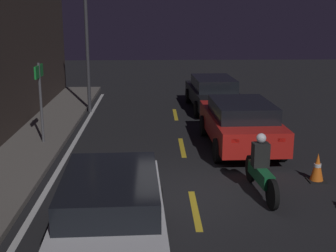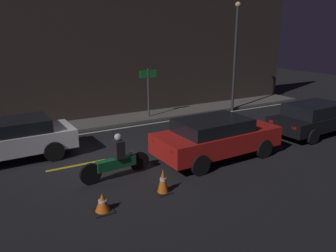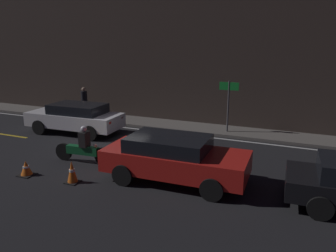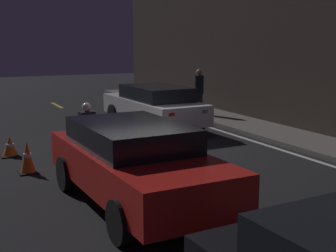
{
  "view_description": "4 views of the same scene",
  "coord_description": "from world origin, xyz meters",
  "px_view_note": "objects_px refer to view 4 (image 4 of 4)",
  "views": [
    {
      "loc": [
        -10.0,
        0.84,
        4.09
      ],
      "look_at": [
        2.0,
        0.47,
        1.05
      ],
      "focal_mm": 50.0,
      "sensor_mm": 36.0,
      "label": 1
    },
    {
      "loc": [
        -3.36,
        -10.3,
        4.32
      ],
      "look_at": [
        2.76,
        0.44,
        0.72
      ],
      "focal_mm": 35.0,
      "sensor_mm": 36.0,
      "label": 2
    },
    {
      "loc": [
        7.05,
        -10.66,
        4.33
      ],
      "look_at": [
        2.5,
        0.04,
        1.27
      ],
      "focal_mm": 35.0,
      "sensor_mm": 36.0,
      "label": 3
    },
    {
      "loc": [
        10.86,
        -4.74,
        2.88
      ],
      "look_at": [
        1.68,
        -0.2,
        1.0
      ],
      "focal_mm": 50.0,
      "sensor_mm": 36.0,
      "label": 4
    }
  ],
  "objects_px": {
    "traffic_cone_near": "(10,147)",
    "pedestrian": "(199,91)",
    "traffic_cone_mid": "(27,158)",
    "sedan_white": "(154,105)",
    "taxi_red": "(135,161)",
    "motorcycle": "(86,135)"
  },
  "relations": [
    {
      "from": "traffic_cone_near",
      "to": "taxi_red",
      "type": "bearing_deg",
      "value": 17.94
    },
    {
      "from": "pedestrian",
      "to": "taxi_red",
      "type": "bearing_deg",
      "value": -36.74
    },
    {
      "from": "traffic_cone_mid",
      "to": "pedestrian",
      "type": "height_order",
      "value": "pedestrian"
    },
    {
      "from": "traffic_cone_near",
      "to": "traffic_cone_mid",
      "type": "xyz_separation_m",
      "value": [
        1.78,
        0.13,
        0.11
      ]
    },
    {
      "from": "taxi_red",
      "to": "traffic_cone_mid",
      "type": "distance_m",
      "value": 3.21
    },
    {
      "from": "motorcycle",
      "to": "traffic_cone_mid",
      "type": "distance_m",
      "value": 1.75
    },
    {
      "from": "traffic_cone_mid",
      "to": "sedan_white",
      "type": "bearing_deg",
      "value": 127.09
    },
    {
      "from": "pedestrian",
      "to": "motorcycle",
      "type": "bearing_deg",
      "value": -53.8
    },
    {
      "from": "taxi_red",
      "to": "motorcycle",
      "type": "xyz_separation_m",
      "value": [
        -3.63,
        0.18,
        -0.22
      ]
    },
    {
      "from": "taxi_red",
      "to": "traffic_cone_mid",
      "type": "relative_size",
      "value": 6.41
    },
    {
      "from": "traffic_cone_mid",
      "to": "traffic_cone_near",
      "type": "bearing_deg",
      "value": -175.83
    },
    {
      "from": "sedan_white",
      "to": "traffic_cone_mid",
      "type": "bearing_deg",
      "value": 124.85
    },
    {
      "from": "sedan_white",
      "to": "pedestrian",
      "type": "bearing_deg",
      "value": -64.16
    },
    {
      "from": "motorcycle",
      "to": "taxi_red",
      "type": "bearing_deg",
      "value": -7.38
    },
    {
      "from": "traffic_cone_near",
      "to": "pedestrian",
      "type": "distance_m",
      "value": 7.91
    },
    {
      "from": "motorcycle",
      "to": "pedestrian",
      "type": "relative_size",
      "value": 1.35
    },
    {
      "from": "traffic_cone_near",
      "to": "traffic_cone_mid",
      "type": "relative_size",
      "value": 0.7
    },
    {
      "from": "taxi_red",
      "to": "motorcycle",
      "type": "bearing_deg",
      "value": 175.39
    },
    {
      "from": "sedan_white",
      "to": "pedestrian",
      "type": "distance_m",
      "value": 2.8
    },
    {
      "from": "sedan_white",
      "to": "pedestrian",
      "type": "relative_size",
      "value": 2.75
    },
    {
      "from": "pedestrian",
      "to": "traffic_cone_near",
      "type": "bearing_deg",
      "value": -67.12
    },
    {
      "from": "sedan_white",
      "to": "taxi_red",
      "type": "height_order",
      "value": "taxi_red"
    }
  ]
}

